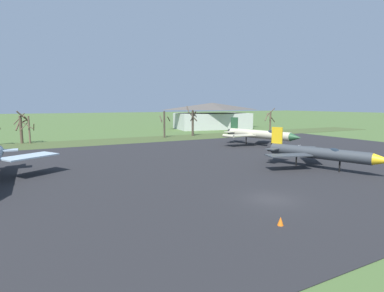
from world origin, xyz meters
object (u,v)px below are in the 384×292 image
Objects in this scene: jet_fighter_front_right at (320,153)px; visitor_building at (212,116)px; jet_fighter_rear_left at (260,134)px; info_placard_rear_left at (299,147)px; traffic_cone at (280,221)px.

visitor_building reaches higher than jet_fighter_front_right.
jet_fighter_rear_left reaches higher than jet_fighter_front_right.
jet_fighter_front_right is at bearing -127.82° from info_placard_rear_left.
traffic_cone is at bearing -147.02° from jet_fighter_front_right.
traffic_cone is at bearing -138.82° from info_placard_rear_left.
info_placard_rear_left is at bearing -104.09° from visitor_building.
traffic_cone is (-27.43, -24.00, -0.37)m from info_placard_rear_left.
visitor_building is at bearing 75.91° from info_placard_rear_left.
info_placard_rear_left is (1.86, -8.68, -1.72)m from jet_fighter_rear_left.
jet_fighter_front_right reaches higher than info_placard_rear_left.
info_placard_rear_left is 1.67× the size of traffic_cone.
jet_fighter_front_right is 23.19× the size of traffic_cone.
traffic_cone is at bearing -118.16° from visitor_building.
info_placard_rear_left is (9.69, 12.49, -1.44)m from jet_fighter_front_right.
jet_fighter_front_right is at bearing 32.98° from traffic_cone.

